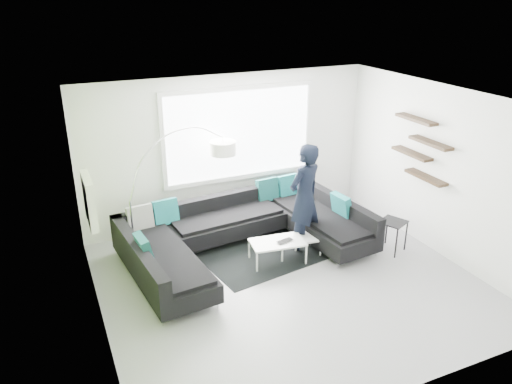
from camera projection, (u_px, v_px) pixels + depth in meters
ground at (289, 282)px, 7.65m from camera, size 5.50×5.50×0.00m
room_shell at (288, 167)px, 7.15m from camera, size 5.54×5.04×2.82m
sectional_sofa at (247, 236)px, 8.28m from camera, size 4.09×2.77×0.84m
rug at (262, 256)px, 8.39m from camera, size 2.08×1.65×0.01m
coffee_table at (288, 248)px, 8.29m from camera, size 1.20×0.80×0.37m
arc_lamp at (130, 202)px, 7.87m from camera, size 2.03×0.85×2.11m
side_table at (391, 236)px, 8.48m from camera, size 0.53×0.53×0.55m
person at (304, 197)px, 8.35m from camera, size 0.98×0.90×1.87m
laptop at (286, 242)px, 8.06m from camera, size 0.36×0.30×0.02m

